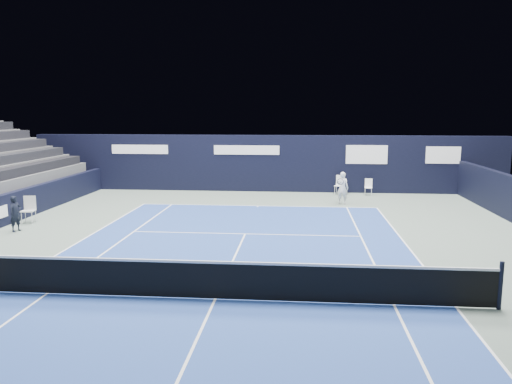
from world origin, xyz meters
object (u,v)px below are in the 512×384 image
(folding_chair_back_b, at_px, (368,186))
(line_judge_chair, at_px, (29,208))
(folding_chair_back_a, at_px, (340,182))
(tennis_player, at_px, (342,188))
(tennis_net, at_px, (215,279))

(folding_chair_back_b, relative_size, line_judge_chair, 0.83)
(folding_chair_back_a, relative_size, line_judge_chair, 0.96)
(folding_chair_back_a, bearing_deg, line_judge_chair, -128.86)
(line_judge_chair, height_order, tennis_player, tennis_player)
(folding_chair_back_a, xyz_separation_m, folding_chair_back_b, (1.48, -0.17, -0.18))
(folding_chair_back_b, height_order, tennis_player, tennis_player)
(folding_chair_back_b, bearing_deg, tennis_net, -101.41)
(folding_chair_back_a, height_order, tennis_player, tennis_player)
(folding_chair_back_a, xyz_separation_m, tennis_net, (-4.08, -15.70, -0.17))
(folding_chair_back_a, relative_size, tennis_net, 0.08)
(tennis_player, bearing_deg, tennis_net, -107.28)
(tennis_net, bearing_deg, folding_chair_back_a, 75.42)
(tennis_net, height_order, tennis_player, tennis_player)
(folding_chair_back_a, height_order, line_judge_chair, line_judge_chair)
(line_judge_chair, bearing_deg, tennis_player, 14.35)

